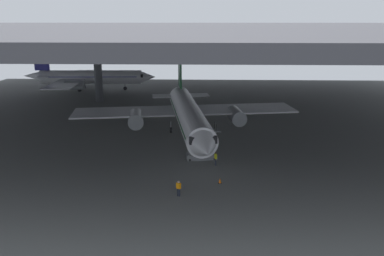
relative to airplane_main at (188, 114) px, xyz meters
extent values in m
plane|color=slate|center=(-0.49, 1.38, -3.43)|extent=(110.00, 110.00, 0.00)
cylinder|color=#4C4F54|center=(-19.93, 25.12, 3.85)|extent=(1.64, 1.64, 14.55)
cube|color=#38383D|center=(-0.49, 15.13, 11.73)|extent=(121.00, 99.00, 1.20)
cube|color=#4C4F54|center=(-0.49, -9.62, 10.73)|extent=(115.50, 0.50, 0.70)
cube|color=#4C4F54|center=(-0.49, 31.63, 10.73)|extent=(115.50, 0.50, 0.70)
cylinder|color=white|center=(0.10, -0.62, 0.02)|extent=(7.97, 27.77, 3.69)
cone|color=white|center=(2.52, -15.86, 0.02)|extent=(4.27, 4.95, 3.62)
cube|color=black|center=(2.15, -13.55, 0.48)|extent=(3.51, 3.05, 0.81)
cone|color=white|center=(-2.32, 14.62, 0.39)|extent=(4.03, 6.33, 3.14)
cube|color=#19592D|center=(-1.96, 12.32, 4.89)|extent=(0.87, 4.02, 6.04)
cube|color=white|center=(0.76, 11.73, 0.57)|extent=(5.12, 3.72, 0.16)
cube|color=white|center=(-4.35, 10.91, 0.57)|extent=(5.12, 3.72, 0.16)
cube|color=white|center=(8.85, 5.29, -0.35)|extent=(16.31, 9.06, 0.24)
cylinder|color=#9EA3A8|center=(7.34, 3.01, -1.00)|extent=(3.02, 5.10, 2.29)
cube|color=white|center=(-10.05, 2.28, -0.35)|extent=(16.31, 9.06, 0.24)
cylinder|color=#9EA3A8|center=(-7.91, 0.59, -1.00)|extent=(3.02, 5.10, 2.29)
cube|color=#19592D|center=(0.10, -0.62, 0.30)|extent=(7.72, 25.80, 0.16)
cylinder|color=#9EA3A8|center=(1.55, -9.74, -2.18)|extent=(0.20, 0.20, 1.15)
cylinder|color=black|center=(1.55, -9.74, -2.98)|extent=(0.44, 0.94, 0.90)
cylinder|color=#9EA3A8|center=(2.09, 2.42, -2.18)|extent=(0.20, 0.20, 1.15)
cylinder|color=black|center=(2.09, 2.42, -2.98)|extent=(0.44, 0.94, 0.90)
cylinder|color=#9EA3A8|center=(-2.74, 1.65, -2.18)|extent=(0.20, 0.20, 1.15)
cylinder|color=black|center=(-2.74, 1.65, -2.98)|extent=(0.44, 0.94, 0.90)
cube|color=slate|center=(2.09, -9.82, -3.08)|extent=(3.98, 2.08, 0.70)
cube|color=slate|center=(2.09, -9.82, -1.26)|extent=(3.69, 1.84, 3.02)
cube|color=slate|center=(3.79, -9.55, 0.20)|extent=(1.29, 1.46, 0.12)
cylinder|color=black|center=(3.70, -8.96, 0.70)|extent=(0.06, 0.06, 1.00)
cylinder|color=black|center=(3.89, -10.15, 0.70)|extent=(0.06, 0.06, 1.00)
cylinder|color=black|center=(3.51, -8.89, -3.28)|extent=(0.32, 0.17, 0.30)
cylinder|color=black|center=(3.73, -10.27, -3.28)|extent=(0.32, 0.17, 0.30)
cylinder|color=black|center=(0.45, -9.38, -3.28)|extent=(0.32, 0.17, 0.30)
cylinder|color=black|center=(0.67, -10.76, -3.28)|extent=(0.32, 0.17, 0.30)
cylinder|color=#232838|center=(-0.14, -20.72, -3.01)|extent=(0.14, 0.14, 0.83)
cylinder|color=#232838|center=(0.03, -20.79, -3.01)|extent=(0.14, 0.14, 0.83)
cube|color=orange|center=(-0.06, -20.76, -2.31)|extent=(0.42, 0.34, 0.59)
cylinder|color=orange|center=(-0.27, -20.67, -2.28)|extent=(0.09, 0.09, 0.56)
cylinder|color=orange|center=(0.16, -20.84, -2.28)|extent=(0.09, 0.09, 0.56)
sphere|color=beige|center=(-0.06, -20.76, -1.89)|extent=(0.22, 0.22, 0.22)
cylinder|color=#232838|center=(3.83, -12.19, -3.00)|extent=(0.14, 0.14, 0.86)
cylinder|color=#232838|center=(3.78, -12.02, -3.00)|extent=(0.14, 0.14, 0.86)
cube|color=yellow|center=(3.81, -12.11, -2.26)|extent=(0.32, 0.41, 0.61)
cylinder|color=yellow|center=(3.87, -12.33, -2.23)|extent=(0.09, 0.09, 0.58)
cylinder|color=yellow|center=(3.74, -11.89, -2.23)|extent=(0.09, 0.09, 0.58)
sphere|color=brown|center=(3.81, -12.11, -1.83)|extent=(0.23, 0.23, 0.23)
cylinder|color=white|center=(-25.35, 38.24, -0.19)|extent=(24.59, 4.44, 3.28)
cone|color=white|center=(-11.66, 38.89, -0.19)|extent=(4.09, 3.40, 3.22)
cube|color=black|center=(-13.73, 38.79, 0.22)|extent=(2.43, 2.89, 0.72)
cone|color=white|center=(-39.04, 37.59, 0.14)|extent=(5.38, 3.04, 2.79)
cube|color=navy|center=(-36.97, 37.69, 4.14)|extent=(3.59, 0.41, 5.37)
cube|color=white|center=(-36.19, 40.03, 0.31)|extent=(2.88, 4.30, 0.16)
cube|color=white|center=(-35.97, 35.44, 0.31)|extent=(2.88, 4.30, 0.16)
cube|color=white|center=(-29.71, 46.54, -0.52)|extent=(6.61, 13.99, 0.24)
cylinder|color=#9EA3A8|center=(-27.85, 44.98, -1.09)|extent=(4.36, 2.23, 2.03)
cube|color=white|center=(-28.90, 29.56, -0.52)|extent=(6.61, 13.99, 0.24)
cylinder|color=#9EA3A8|center=(-27.20, 31.29, -1.09)|extent=(4.36, 2.23, 2.03)
cube|color=navy|center=(-25.35, 38.24, 0.06)|extent=(22.80, 4.42, 0.16)
cylinder|color=#9EA3A8|center=(-17.16, 38.63, -2.18)|extent=(0.20, 0.20, 1.15)
cylinder|color=black|center=(-17.16, 38.63, -2.98)|extent=(0.91, 0.34, 0.90)
cylinder|color=#9EA3A8|center=(-27.84, 40.37, -2.18)|extent=(0.20, 0.20, 1.15)
cylinder|color=black|center=(-27.84, 40.37, -2.98)|extent=(0.91, 0.34, 0.90)
cylinder|color=#9EA3A8|center=(-27.63, 35.89, -2.18)|extent=(0.20, 0.20, 1.15)
cylinder|color=black|center=(-27.63, 35.89, -2.98)|extent=(0.91, 0.34, 0.90)
cube|color=black|center=(4.16, -17.37, -3.41)|extent=(0.36, 0.36, 0.04)
cone|color=orange|center=(4.16, -17.37, -3.11)|extent=(0.30, 0.30, 0.56)
camera|label=1|loc=(2.47, -56.54, 13.64)|focal=36.84mm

